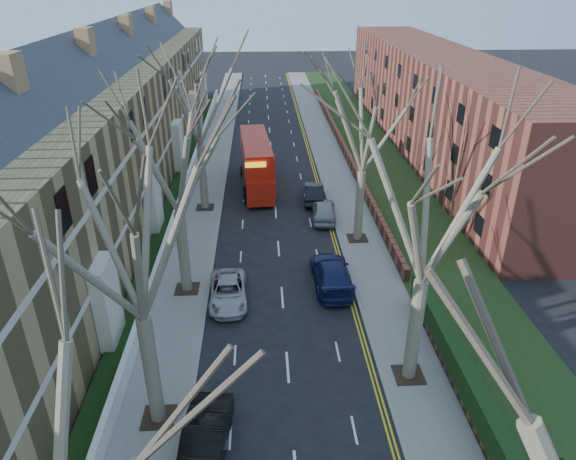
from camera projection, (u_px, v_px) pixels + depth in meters
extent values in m
cube|color=slate|center=(212.00, 163.00, 51.45)|extent=(3.00, 102.00, 0.12)
cube|color=slate|center=(331.00, 161.00, 52.02)|extent=(3.00, 102.00, 0.12)
cube|color=#97814D|center=(104.00, 140.00, 41.72)|extent=(9.00, 78.00, 10.00)
cube|color=#2D3037|center=(92.00, 63.00, 39.02)|extent=(4.67, 78.00, 4.67)
cube|color=silver|center=(161.00, 157.00, 42.61)|extent=(0.12, 78.00, 0.35)
cube|color=silver|center=(157.00, 115.00, 41.03)|extent=(0.12, 78.00, 0.35)
cube|color=brown|center=(437.00, 102.00, 53.91)|extent=(8.00, 54.00, 10.00)
cube|color=brown|center=(342.00, 144.00, 55.44)|extent=(0.35, 54.00, 0.90)
cube|color=white|center=(185.00, 188.00, 43.99)|extent=(0.30, 78.00, 1.00)
cube|color=black|center=(375.00, 159.00, 52.19)|extent=(6.00, 102.00, 0.06)
cylinder|color=#706750|center=(152.00, 371.00, 20.83)|extent=(0.64, 0.64, 5.25)
cube|color=#2D2116|center=(159.00, 417.00, 22.01)|extent=(1.40, 1.40, 0.05)
cylinder|color=#706750|center=(183.00, 252.00, 29.79)|extent=(0.64, 0.64, 5.07)
cube|color=#2D2116|center=(187.00, 289.00, 30.92)|extent=(1.40, 1.40, 0.05)
cylinder|color=#706750|center=(203.00, 177.00, 40.45)|extent=(0.60, 0.60, 5.25)
cube|color=#2D2116|center=(205.00, 207.00, 41.62)|extent=(1.40, 1.40, 0.05)
cylinder|color=#706750|center=(415.00, 331.00, 23.16)|extent=(0.64, 0.64, 5.25)
cube|color=#2D2116|center=(408.00, 375.00, 24.33)|extent=(1.40, 1.40, 0.05)
cylinder|color=#706750|center=(359.00, 206.00, 35.68)|extent=(0.60, 0.60, 5.07)
cube|color=#2D2116|center=(357.00, 238.00, 36.82)|extent=(1.40, 1.40, 0.05)
cube|color=#B81B0D|center=(257.00, 173.00, 45.22)|extent=(3.09, 10.38, 2.05)
cube|color=#B81B0D|center=(256.00, 152.00, 44.34)|extent=(3.05, 9.87, 1.86)
cube|color=black|center=(256.00, 168.00, 45.03)|extent=(3.05, 9.57, 0.84)
cube|color=black|center=(256.00, 151.00, 44.30)|extent=(3.03, 9.36, 0.84)
imported|color=black|center=(205.00, 441.00, 20.10)|extent=(2.12, 4.86, 1.55)
imported|color=#AAA9AF|center=(228.00, 292.00, 29.74)|extent=(2.37, 4.74, 1.29)
imported|color=#151E4C|center=(332.00, 274.00, 31.22)|extent=(2.31, 5.53, 1.60)
imported|color=#93969B|center=(324.00, 210.00, 39.62)|extent=(2.17, 4.58, 1.51)
imported|color=black|center=(314.00, 193.00, 42.84)|extent=(1.94, 4.60, 1.48)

